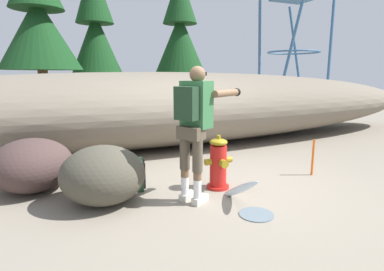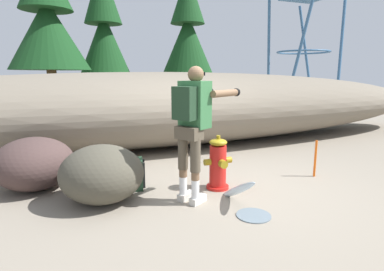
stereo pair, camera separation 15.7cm
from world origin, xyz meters
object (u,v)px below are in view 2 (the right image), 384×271
at_px(fire_hydrant, 218,164).
at_px(utility_worker, 194,117).
at_px(boulder_large, 34,163).
at_px(survey_stake, 315,159).
at_px(boulder_mid, 102,174).
at_px(spare_backpack, 135,174).

relative_size(fire_hydrant, utility_worker, 0.45).
distance_m(boulder_large, survey_stake, 4.30).
bearing_deg(boulder_mid, spare_backpack, 33.49).
bearing_deg(boulder_large, spare_backpack, -20.93).
distance_m(fire_hydrant, utility_worker, 0.93).
distance_m(fire_hydrant, boulder_large, 2.65).
xyz_separation_m(utility_worker, spare_backpack, (-0.63, 0.71, -0.89)).
height_order(fire_hydrant, survey_stake, fire_hydrant).
height_order(boulder_large, survey_stake, boulder_large).
distance_m(utility_worker, spare_backpack, 1.30).
distance_m(spare_backpack, survey_stake, 2.87).
bearing_deg(fire_hydrant, spare_backpack, 159.35).
bearing_deg(spare_backpack, boulder_mid, 44.37).
distance_m(utility_worker, boulder_mid, 1.39).
bearing_deg(boulder_large, boulder_mid, -44.12).
bearing_deg(survey_stake, utility_worker, -174.52).
bearing_deg(boulder_mid, survey_stake, -3.03).
relative_size(fire_hydrant, boulder_large, 0.71).
bearing_deg(utility_worker, spare_backpack, 100.93).
height_order(fire_hydrant, boulder_mid, fire_hydrant).
bearing_deg(survey_stake, boulder_large, 166.34).
height_order(spare_backpack, survey_stake, survey_stake).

